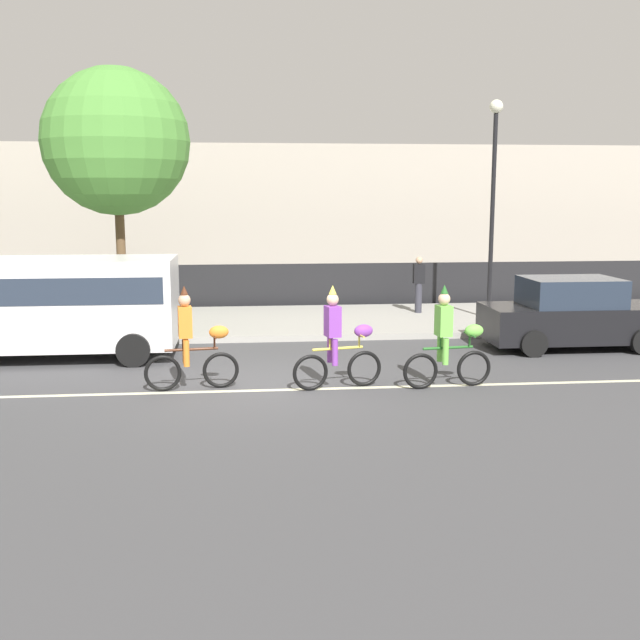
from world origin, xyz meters
name	(u,v)px	position (x,y,z in m)	size (l,w,h in m)	color
ground_plane	(265,384)	(0.00, 0.00, 0.00)	(80.00, 80.00, 0.00)	#424244
road_centre_line	(266,390)	(0.00, -0.50, 0.00)	(36.00, 0.14, 0.01)	beige
sidewalk_curb	(258,322)	(0.00, 6.50, 0.07)	(60.00, 5.00, 0.15)	#9E9B93
fence_line	(256,287)	(0.00, 9.40, 0.70)	(40.00, 0.08, 1.40)	black
building_backdrop	(338,215)	(3.64, 18.00, 2.68)	(28.00, 8.00, 5.37)	#B2A899
parade_cyclist_orange	(192,344)	(-1.32, -0.29, 0.84)	(1.71, 0.51, 1.92)	black
parade_cyclist_purple	(338,344)	(1.34, -0.47, 0.84)	(1.70, 0.55, 1.92)	black
parade_cyclist_lime	(449,343)	(3.37, -0.62, 0.84)	(1.72, 0.51, 1.92)	black
parked_van_white	(62,300)	(-4.30, 2.70, 1.28)	(5.00, 2.22, 2.18)	white
parked_car_black	(572,315)	(7.19, 2.64, 0.78)	(4.10, 1.92, 1.64)	black
street_lamp_post	(494,177)	(6.36, 6.11, 3.99)	(0.36, 0.36, 5.86)	black
street_tree_far_corner	(116,142)	(-3.56, 6.18, 4.85)	(3.74, 3.74, 6.58)	brown
pedestrian_onlooker	(419,283)	(4.64, 7.24, 1.01)	(0.32, 0.20, 1.62)	#33333D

